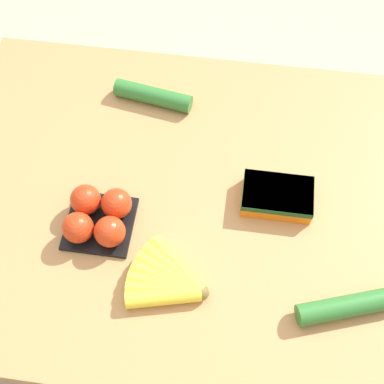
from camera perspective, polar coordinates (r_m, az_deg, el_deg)
ground_plane at (r=2.02m, az=0.00°, el=-11.43°), size 12.00×12.00×0.00m
dining_table at (r=1.42m, az=0.00°, el=-2.61°), size 1.30×0.97×0.75m
banana_bunch at (r=1.22m, az=-2.49°, el=-9.42°), size 0.19×0.18×0.04m
tomato_pack at (r=1.28m, az=-10.02°, el=-2.60°), size 0.16×0.16×0.08m
carrot_bag at (r=1.32m, az=9.09°, el=-0.39°), size 0.17×0.11×0.05m
cucumber_near at (r=1.50m, az=-4.18°, el=10.22°), size 0.22×0.08×0.05m
cucumber_far at (r=1.24m, az=16.06°, el=-11.67°), size 0.22×0.12×0.05m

